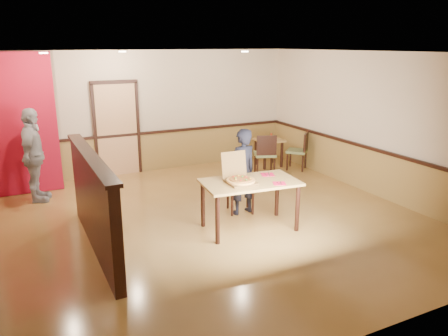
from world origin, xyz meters
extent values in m
plane|color=#AB8042|center=(0.00, 0.00, 0.00)|extent=(7.00, 7.00, 0.00)
plane|color=black|center=(0.00, 0.00, 2.80)|extent=(7.00, 7.00, 0.00)
plane|color=beige|center=(0.00, 3.50, 1.40)|extent=(7.00, 0.00, 7.00)
plane|color=beige|center=(3.50, 0.00, 1.40)|extent=(0.00, 7.00, 7.00)
cube|color=olive|center=(0.00, 3.47, 0.45)|extent=(7.00, 0.04, 0.90)
cube|color=black|center=(0.00, 3.45, 0.92)|extent=(7.00, 0.06, 0.06)
cube|color=olive|center=(3.47, 0.00, 0.45)|extent=(0.04, 7.00, 0.90)
cube|color=black|center=(3.45, 0.00, 0.92)|extent=(0.06, 7.00, 0.06)
cube|color=tan|center=(-0.80, 3.46, 1.05)|extent=(0.90, 0.06, 2.10)
cube|color=black|center=(-2.00, -0.20, 0.70)|extent=(0.14, 3.00, 1.40)
cube|color=black|center=(-2.00, -0.20, 1.42)|extent=(0.20, 3.10, 0.05)
cube|color=#A10B23|center=(-2.90, 3.00, 1.40)|extent=(1.60, 0.20, 2.78)
cylinder|color=beige|center=(-2.30, 1.80, 2.78)|extent=(0.14, 0.14, 0.02)
cylinder|color=beige|center=(-0.80, 2.50, 2.78)|extent=(0.14, 0.14, 0.02)
cylinder|color=beige|center=(1.40, 1.50, 2.78)|extent=(0.14, 0.14, 0.02)
cube|color=#B38A4B|center=(0.38, -0.57, 0.80)|extent=(1.60, 1.02, 0.04)
cylinder|color=black|center=(-0.33, -0.86, 0.39)|extent=(0.07, 0.07, 0.78)
cylinder|color=black|center=(-0.26, -0.15, 0.39)|extent=(0.07, 0.07, 0.78)
cylinder|color=black|center=(1.03, -0.99, 0.39)|extent=(0.07, 0.07, 0.78)
cylinder|color=black|center=(1.10, -0.28, 0.39)|extent=(0.07, 0.07, 0.78)
cube|color=olive|center=(0.61, 0.17, 0.45)|extent=(0.56, 0.56, 0.06)
cube|color=black|center=(0.66, 0.37, 0.70)|extent=(0.43, 0.15, 0.43)
cylinder|color=black|center=(0.38, 0.04, 0.20)|extent=(0.04, 0.04, 0.40)
cylinder|color=black|center=(0.47, 0.40, 0.20)|extent=(0.04, 0.04, 0.40)
cylinder|color=black|center=(0.74, -0.06, 0.20)|extent=(0.04, 0.04, 0.40)
cylinder|color=black|center=(0.84, 0.30, 0.20)|extent=(0.04, 0.04, 0.40)
cube|color=olive|center=(2.24, 2.01, 0.47)|extent=(0.61, 0.61, 0.06)
cube|color=black|center=(2.16, 1.81, 0.73)|extent=(0.43, 0.21, 0.45)
cylinder|color=black|center=(2.49, 2.12, 0.20)|extent=(0.05, 0.05, 0.41)
cylinder|color=black|center=(2.35, 1.76, 0.20)|extent=(0.05, 0.05, 0.41)
cylinder|color=black|center=(2.13, 2.26, 0.20)|extent=(0.05, 0.05, 0.41)
cylinder|color=black|center=(1.99, 1.90, 0.20)|extent=(0.05, 0.05, 0.41)
cube|color=olive|center=(3.14, 2.01, 0.45)|extent=(0.64, 0.64, 0.06)
cube|color=black|center=(3.28, 1.86, 0.69)|extent=(0.34, 0.33, 0.43)
cylinder|color=black|center=(3.15, 2.27, 0.20)|extent=(0.04, 0.04, 0.39)
cylinder|color=black|center=(3.40, 2.00, 0.20)|extent=(0.04, 0.04, 0.39)
cylinder|color=black|center=(2.88, 2.01, 0.20)|extent=(0.04, 0.04, 0.39)
cylinder|color=black|center=(3.13, 1.75, 0.20)|extent=(0.04, 0.04, 0.39)
cube|color=#B38A4B|center=(2.69, 2.56, 0.66)|extent=(0.66, 0.66, 0.04)
cylinder|color=black|center=(2.44, 2.33, 0.32)|extent=(0.07, 0.07, 0.64)
cylinder|color=black|center=(2.47, 2.80, 0.32)|extent=(0.07, 0.07, 0.64)
cylinder|color=black|center=(2.91, 2.31, 0.32)|extent=(0.07, 0.07, 0.64)
cylinder|color=black|center=(2.94, 2.78, 0.32)|extent=(0.07, 0.07, 0.64)
imported|color=black|center=(0.60, 0.09, 0.77)|extent=(0.61, 0.45, 1.54)
imported|color=#96949D|center=(-2.63, 2.38, 0.90)|extent=(0.71, 1.13, 1.80)
cube|color=brown|center=(0.20, -0.60, 0.83)|extent=(0.44, 0.44, 0.03)
cube|color=brown|center=(0.21, -0.35, 1.06)|extent=(0.43, 0.09, 0.42)
cylinder|color=#FAB75A|center=(0.20, -0.60, 0.86)|extent=(0.52, 0.52, 0.03)
cube|color=red|center=(0.73, -0.88, 0.82)|extent=(0.26, 0.26, 0.00)
cylinder|color=white|center=(0.70, -0.88, 0.82)|extent=(0.07, 0.16, 0.01)
cube|color=white|center=(0.76, -0.88, 0.82)|extent=(0.08, 0.17, 0.00)
cube|color=red|center=(0.82, -0.39, 0.82)|extent=(0.27, 0.27, 0.00)
cylinder|color=white|center=(0.79, -0.39, 0.83)|extent=(0.07, 0.17, 0.01)
cube|color=white|center=(0.85, -0.39, 0.82)|extent=(0.08, 0.18, 0.00)
cylinder|color=maroon|center=(2.77, 2.58, 0.75)|extent=(0.06, 0.06, 0.14)
camera|label=1|loc=(-2.93, -6.34, 2.93)|focal=35.00mm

